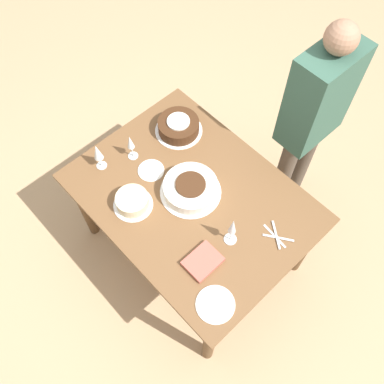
{
  "coord_description": "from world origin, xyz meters",
  "views": [
    {
      "loc": [
        -0.87,
        0.82,
        2.86
      ],
      "look_at": [
        0.0,
        0.0,
        0.79
      ],
      "focal_mm": 40.0,
      "sensor_mm": 36.0,
      "label": 1
    }
  ],
  "objects_px": {
    "cake_back_decorated": "(132,202)",
    "wine_glass_extra": "(232,228)",
    "wine_glass_far": "(131,144)",
    "person_cutting": "(314,112)",
    "cake_front_chocolate": "(179,126)",
    "cake_center_white": "(191,188)",
    "wine_glass_near": "(98,153)"
  },
  "relations": [
    {
      "from": "wine_glass_far",
      "to": "wine_glass_extra",
      "type": "distance_m",
      "value": 0.78
    },
    {
      "from": "cake_front_chocolate",
      "to": "person_cutting",
      "type": "relative_size",
      "value": 0.19
    },
    {
      "from": "cake_front_chocolate",
      "to": "cake_back_decorated",
      "type": "relative_size",
      "value": 1.32
    },
    {
      "from": "cake_back_decorated",
      "to": "wine_glass_extra",
      "type": "height_order",
      "value": "wine_glass_extra"
    },
    {
      "from": "wine_glass_extra",
      "to": "person_cutting",
      "type": "relative_size",
      "value": 0.15
    },
    {
      "from": "wine_glass_near",
      "to": "person_cutting",
      "type": "height_order",
      "value": "person_cutting"
    },
    {
      "from": "cake_back_decorated",
      "to": "wine_glass_extra",
      "type": "distance_m",
      "value": 0.59
    },
    {
      "from": "cake_center_white",
      "to": "cake_back_decorated",
      "type": "xyz_separation_m",
      "value": [
        0.16,
        0.29,
        -0.0
      ]
    },
    {
      "from": "wine_glass_far",
      "to": "cake_back_decorated",
      "type": "bearing_deg",
      "value": 140.8
    },
    {
      "from": "wine_glass_near",
      "to": "person_cutting",
      "type": "relative_size",
      "value": 0.13
    },
    {
      "from": "cake_front_chocolate",
      "to": "wine_glass_extra",
      "type": "height_order",
      "value": "wine_glass_extra"
    },
    {
      "from": "cake_center_white",
      "to": "wine_glass_far",
      "type": "xyz_separation_m",
      "value": [
        0.42,
        0.08,
        0.09
      ]
    },
    {
      "from": "wine_glass_extra",
      "to": "person_cutting",
      "type": "xyz_separation_m",
      "value": [
        0.18,
        -0.87,
        0.04
      ]
    },
    {
      "from": "cake_back_decorated",
      "to": "cake_center_white",
      "type": "bearing_deg",
      "value": -118.63
    },
    {
      "from": "cake_front_chocolate",
      "to": "wine_glass_near",
      "type": "bearing_deg",
      "value": 76.76
    },
    {
      "from": "cake_front_chocolate",
      "to": "wine_glass_near",
      "type": "distance_m",
      "value": 0.53
    },
    {
      "from": "wine_glass_far",
      "to": "wine_glass_extra",
      "type": "bearing_deg",
      "value": -177.44
    },
    {
      "from": "cake_front_chocolate",
      "to": "cake_back_decorated",
      "type": "height_order",
      "value": "cake_front_chocolate"
    },
    {
      "from": "person_cutting",
      "to": "wine_glass_extra",
      "type": "bearing_deg",
      "value": 12.74
    },
    {
      "from": "wine_glass_near",
      "to": "cake_front_chocolate",
      "type": "bearing_deg",
      "value": -103.24
    },
    {
      "from": "cake_center_white",
      "to": "person_cutting",
      "type": "bearing_deg",
      "value": -102.36
    },
    {
      "from": "wine_glass_extra",
      "to": "person_cutting",
      "type": "bearing_deg",
      "value": -78.2
    },
    {
      "from": "cake_back_decorated",
      "to": "wine_glass_extra",
      "type": "bearing_deg",
      "value": -154.68
    },
    {
      "from": "cake_front_chocolate",
      "to": "wine_glass_extra",
      "type": "xyz_separation_m",
      "value": [
        -0.73,
        0.29,
        0.1
      ]
    },
    {
      "from": "cake_back_decorated",
      "to": "wine_glass_far",
      "type": "height_order",
      "value": "wine_glass_far"
    },
    {
      "from": "wine_glass_extra",
      "to": "cake_center_white",
      "type": "bearing_deg",
      "value": -7.28
    },
    {
      "from": "cake_front_chocolate",
      "to": "wine_glass_far",
      "type": "relative_size",
      "value": 1.56
    },
    {
      "from": "wine_glass_far",
      "to": "person_cutting",
      "type": "distance_m",
      "value": 1.08
    },
    {
      "from": "cake_front_chocolate",
      "to": "cake_center_white",
      "type": "bearing_deg",
      "value": 146.35
    },
    {
      "from": "wine_glass_near",
      "to": "wine_glass_extra",
      "type": "distance_m",
      "value": 0.88
    },
    {
      "from": "wine_glass_far",
      "to": "person_cutting",
      "type": "relative_size",
      "value": 0.12
    },
    {
      "from": "wine_glass_far",
      "to": "wine_glass_extra",
      "type": "relative_size",
      "value": 0.83
    }
  ]
}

